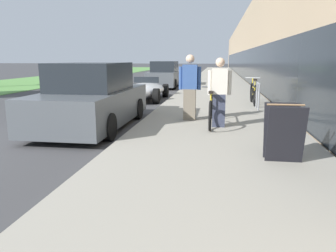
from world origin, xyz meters
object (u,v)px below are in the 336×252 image
bike_rack_hoop (258,93)px  cruiser_bike_nearest (253,93)px  tandem_bicycle (211,109)px  parked_sedan_curbside (92,99)px  person_bystander (190,88)px  vintage_roadster_curbside (144,90)px  person_rider (219,93)px  sandwich_board_sign (284,132)px  parked_sedan_far (165,76)px

bike_rack_hoop → cruiser_bike_nearest: cruiser_bike_nearest is taller
tandem_bicycle → parked_sedan_curbside: size_ratio=0.53×
tandem_bicycle → person_bystander: size_ratio=1.38×
cruiser_bike_nearest → vintage_roadster_curbside: cruiser_bike_nearest is taller
tandem_bicycle → cruiser_bike_nearest: 4.06m
person_bystander → parked_sedan_curbside: bearing=-166.9°
person_bystander → bike_rack_hoop: size_ratio=1.99×
tandem_bicycle → person_rider: bearing=-56.6°
person_bystander → cruiser_bike_nearest: size_ratio=0.91×
tandem_bicycle → person_bystander: (-0.57, 0.49, 0.48)m
person_bystander → vintage_roadster_curbside: size_ratio=0.43×
bike_rack_hoop → parked_sedan_curbside: parked_sedan_curbside is taller
parked_sedan_curbside → sandwich_board_sign: bearing=-32.8°
bike_rack_hoop → cruiser_bike_nearest: size_ratio=0.46×
person_rider → cruiser_bike_nearest: person_rider is taller
bike_rack_hoop → parked_sedan_curbside: size_ratio=0.19×
person_rider → cruiser_bike_nearest: bearing=73.6°
person_bystander → bike_rack_hoop: bearing=47.0°
person_bystander → bike_rack_hoop: 2.91m
cruiser_bike_nearest → sandwich_board_sign: cruiser_bike_nearest is taller
vintage_roadster_curbside → person_bystander: bearing=-65.3°
person_rider → parked_sedan_curbside: bearing=176.3°
vintage_roadster_curbside → parked_sedan_far: bearing=91.0°
parked_sedan_curbside → tandem_bicycle: bearing=1.5°
person_rider → parked_sedan_far: bearing=105.0°
tandem_bicycle → vintage_roadster_curbside: (-2.97, 5.71, -0.12)m
bike_rack_hoop → vintage_roadster_curbside: size_ratio=0.21×
cruiser_bike_nearest → tandem_bicycle: bearing=-110.1°
parked_sedan_far → parked_sedan_curbside: bearing=-89.7°
tandem_bicycle → parked_sedan_far: size_ratio=0.56×
person_rider → bike_rack_hoop: size_ratio=1.90×
person_bystander → sandwich_board_sign: bearing=-61.7°
person_rider → parked_sedan_curbside: (-3.19, 0.21, -0.23)m
bike_rack_hoop → person_bystander: bearing=-133.0°
sandwich_board_sign → parked_sedan_far: bearing=106.2°
bike_rack_hoop → parked_sedan_far: 10.33m
cruiser_bike_nearest → sandwich_board_sign: size_ratio=2.06×
person_bystander → parked_sedan_far: (-2.50, 11.43, -0.29)m
sandwich_board_sign → vintage_roadster_curbside: sandwich_board_sign is taller
tandem_bicycle → bike_rack_hoop: tandem_bicycle is taller
cruiser_bike_nearest → vintage_roadster_curbside: size_ratio=0.47×
cruiser_bike_nearest → parked_sedan_curbside: parked_sedan_curbside is taller
tandem_bicycle → person_rider: person_rider is taller
vintage_roadster_curbside → parked_sedan_curbside: bearing=-90.3°
bike_rack_hoop → parked_sedan_curbside: bearing=-148.7°
parked_sedan_far → bike_rack_hoop: bearing=-64.3°
bike_rack_hoop → vintage_roadster_curbside: bike_rack_hoop is taller
sandwich_board_sign → parked_sedan_curbside: 4.99m
person_rider → bike_rack_hoop: bearing=67.1°
tandem_bicycle → parked_sedan_curbside: bearing=-178.5°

